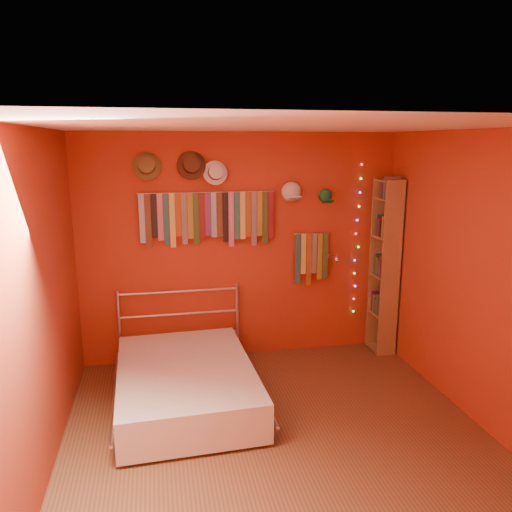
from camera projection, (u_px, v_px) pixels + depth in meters
ground at (279, 439)px, 4.11m from camera, size 3.50×3.50×0.00m
back_wall at (241, 248)px, 5.50m from camera, size 3.50×0.02×2.50m
right_wall at (483, 282)px, 4.17m from camera, size 0.02×3.50×2.50m
left_wall at (38, 309)px, 3.49m from camera, size 0.02×3.50×2.50m
ceiling at (282, 126)px, 3.55m from camera, size 3.50×3.50×0.02m
tie_rack at (208, 216)px, 5.29m from camera, size 1.45×0.03×0.59m
small_tie_rack at (311, 256)px, 5.62m from camera, size 0.40×0.03×0.60m
fedora_olive at (146, 165)px, 5.02m from camera, size 0.29×0.16×0.28m
fedora_brown at (192, 165)px, 5.10m from camera, size 0.30×0.16×0.30m
fedora_white at (215, 172)px, 5.17m from camera, size 0.26×0.14×0.25m
cap_white at (291, 192)px, 5.42m from camera, size 0.20×0.25×0.20m
cap_green at (325, 196)px, 5.51m from camera, size 0.17×0.21×0.17m
fairy_lights at (357, 240)px, 5.72m from camera, size 0.06×0.02×1.74m
reading_lamp at (336, 259)px, 5.50m from camera, size 0.07×0.31×0.09m
bookshelf at (388, 266)px, 5.67m from camera, size 0.25×0.34×2.00m
bed at (186, 383)px, 4.63m from camera, size 1.37×1.82×0.87m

